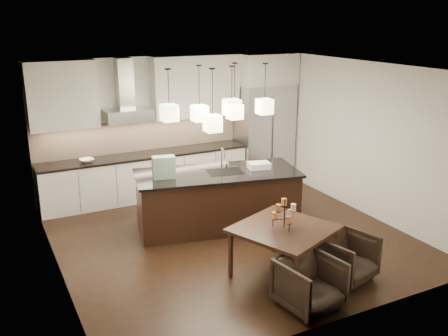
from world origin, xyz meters
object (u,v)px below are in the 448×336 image
dining_table (283,251)px  armchair_right (346,257)px  island_body (217,200)px  armchair_left (310,284)px  refrigerator (264,133)px

dining_table → armchair_right: 0.87m
dining_table → island_body: bearing=69.8°
island_body → armchair_right: size_ratio=3.69×
island_body → armchair_left: 2.84m
dining_table → armchair_right: size_ratio=1.66×
armchair_right → armchair_left: bearing=-173.3°
armchair_left → dining_table: bearing=70.2°
dining_table → armchair_right: dining_table is taller
armchair_left → armchair_right: (0.88, 0.36, 0.00)m
island_body → dining_table: bearing=-75.9°
island_body → armchair_right: bearing=-60.3°
armchair_right → island_body: bearing=92.1°
refrigerator → island_body: bearing=-137.8°
refrigerator → dining_table: bearing=-117.5°
refrigerator → island_body: refrigerator is taller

